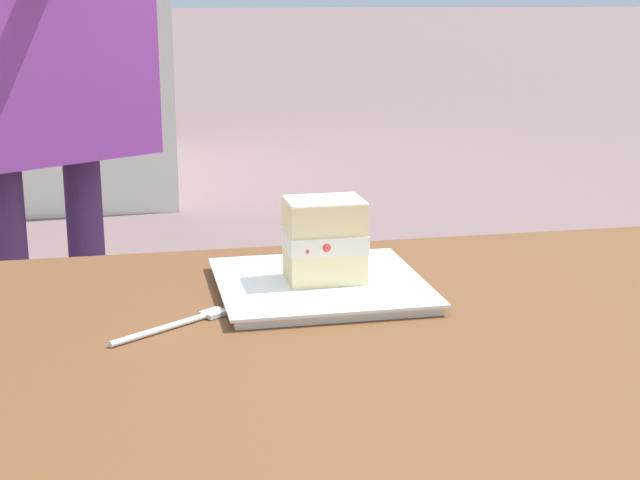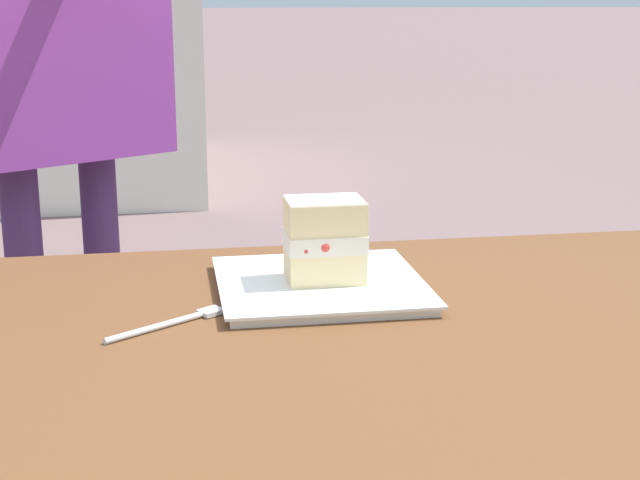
# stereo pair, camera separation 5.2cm
# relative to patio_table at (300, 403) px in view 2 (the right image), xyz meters

# --- Properties ---
(patio_table) EXTENTS (1.66, 0.82, 0.72)m
(patio_table) POSITION_rel_patio_table_xyz_m (0.00, 0.00, 0.00)
(patio_table) COLOR brown
(patio_table) RESTS_ON ground
(dessert_plate) EXTENTS (0.28, 0.28, 0.02)m
(dessert_plate) POSITION_rel_patio_table_xyz_m (0.05, 0.16, 0.10)
(dessert_plate) COLOR white
(dessert_plate) RESTS_ON patio_table
(cake_slice) EXTENTS (0.11, 0.09, 0.11)m
(cake_slice) POSITION_rel_patio_table_xyz_m (0.06, 0.16, 0.16)
(cake_slice) COLOR beige
(cake_slice) RESTS_ON dessert_plate
(dessert_fork) EXTENTS (0.15, 0.11, 0.01)m
(dessert_fork) POSITION_rel_patio_table_xyz_m (-0.15, 0.06, 0.09)
(dessert_fork) COLOR silver
(dessert_fork) RESTS_ON patio_table
(diner_person) EXTENTS (0.50, 0.60, 1.59)m
(diner_person) POSITION_rel_patio_table_xyz_m (-0.36, 0.82, 0.44)
(diner_person) COLOR #452855
(diner_person) RESTS_ON ground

